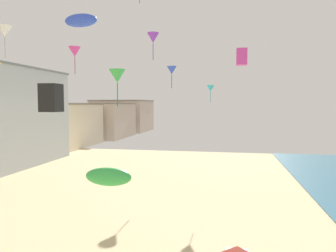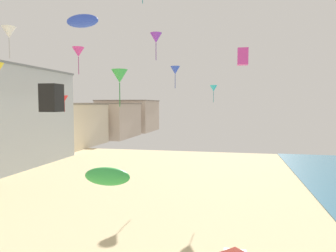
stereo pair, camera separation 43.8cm
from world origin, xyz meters
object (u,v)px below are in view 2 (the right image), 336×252
(kite_red_delta, at_px, (64,99))
(kite_green_delta, at_px, (120,76))
(kite_magenta_box_2, at_px, (243,57))
(kite_cyan_delta, at_px, (214,88))
(kite_blue_parafoil, at_px, (82,21))
(kite_green_parafoil, at_px, (107,176))
(kite_black_box, at_px, (52,98))
(kite_blue_delta, at_px, (175,70))
(kite_magenta_delta, at_px, (78,52))
(kite_white_delta, at_px, (9,32))
(kite_purple_delta, at_px, (156,38))

(kite_red_delta, distance_m, kite_green_delta, 16.98)
(kite_red_delta, relative_size, kite_magenta_box_2, 1.97)
(kite_cyan_delta, relative_size, kite_blue_parafoil, 0.76)
(kite_green_parafoil, height_order, kite_black_box, kite_black_box)
(kite_blue_delta, relative_size, kite_magenta_delta, 0.91)
(kite_white_delta, bearing_deg, kite_purple_delta, 21.83)
(kite_green_parafoil, bearing_deg, kite_purple_delta, 96.04)
(kite_cyan_delta, bearing_deg, kite_magenta_box_2, -77.35)
(kite_green_parafoil, height_order, kite_green_delta, kite_green_delta)
(kite_red_delta, xyz_separation_m, kite_black_box, (12.31, -22.47, -0.42))
(kite_cyan_delta, xyz_separation_m, kite_magenta_delta, (-15.83, -2.10, 4.34))
(kite_blue_delta, relative_size, kite_blue_parafoil, 1.12)
(kite_blue_delta, height_order, kite_blue_parafoil, kite_blue_parafoil)
(kite_green_delta, height_order, kite_blue_parafoil, kite_blue_parafoil)
(kite_magenta_delta, bearing_deg, kite_purple_delta, 1.55)
(kite_blue_parafoil, bearing_deg, kite_purple_delta, 78.16)
(kite_magenta_box_2, bearing_deg, kite_green_delta, 156.62)
(kite_green_delta, relative_size, kite_black_box, 2.07)
(kite_purple_delta, relative_size, kite_white_delta, 0.92)
(kite_cyan_delta, distance_m, kite_magenta_delta, 16.54)
(kite_magenta_delta, height_order, kite_magenta_box_2, kite_magenta_delta)
(kite_green_parafoil, relative_size, kite_blue_parafoil, 1.02)
(kite_magenta_box_2, bearing_deg, kite_white_delta, 166.95)
(kite_cyan_delta, xyz_separation_m, kite_purple_delta, (-6.38, -1.84, 5.63))
(kite_magenta_delta, xyz_separation_m, kite_magenta_box_2, (18.77, -11.00, -2.74))
(kite_purple_delta, bearing_deg, kite_cyan_delta, 16.11)
(kite_blue_delta, relative_size, kite_red_delta, 1.24)
(kite_blue_parafoil, bearing_deg, kite_white_delta, 150.47)
(kite_blue_delta, xyz_separation_m, kite_cyan_delta, (5.34, -4.30, -2.64))
(kite_purple_delta, distance_m, kite_blue_parafoil, 12.76)
(kite_cyan_delta, height_order, kite_magenta_delta, kite_magenta_delta)
(kite_cyan_delta, relative_size, kite_magenta_box_2, 1.66)
(kite_green_delta, relative_size, kite_purple_delta, 1.16)
(kite_purple_delta, relative_size, kite_magenta_box_2, 2.55)
(kite_purple_delta, bearing_deg, kite_magenta_box_2, -50.37)
(kite_blue_delta, distance_m, kite_white_delta, 19.72)
(kite_green_parafoil, bearing_deg, kite_black_box, 161.86)
(kite_purple_delta, height_order, kite_blue_parafoil, kite_purple_delta)
(kite_green_delta, xyz_separation_m, kite_magenta_box_2, (11.29, -4.88, 0.77))
(kite_cyan_delta, xyz_separation_m, kite_white_delta, (-20.77, -7.61, 5.66))
(kite_blue_delta, distance_m, kite_magenta_delta, 12.40)
(kite_blue_delta, distance_m, kite_purple_delta, 6.91)
(kite_cyan_delta, height_order, kite_purple_delta, kite_purple_delta)
(kite_white_delta, bearing_deg, kite_cyan_delta, 20.12)
(kite_black_box, bearing_deg, kite_green_delta, 89.08)
(kite_blue_delta, xyz_separation_m, kite_magenta_box_2, (8.28, -17.40, -1.05))
(kite_red_delta, xyz_separation_m, kite_green_delta, (12.49, -11.35, 1.86))
(kite_blue_parafoil, bearing_deg, kite_blue_delta, 78.88)
(kite_blue_delta, bearing_deg, kite_white_delta, -142.35)
(kite_magenta_delta, relative_size, kite_green_delta, 0.90)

